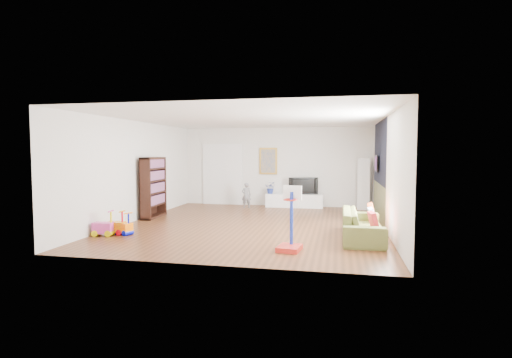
% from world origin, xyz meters
% --- Properties ---
extents(floor, '(6.50, 7.50, 0.00)m').
position_xyz_m(floor, '(0.00, 0.00, 0.00)').
color(floor, brown).
rests_on(floor, ground).
extents(ceiling, '(6.50, 7.50, 0.00)m').
position_xyz_m(ceiling, '(0.00, 0.00, 2.70)').
color(ceiling, white).
rests_on(ceiling, ground).
extents(wall_back, '(6.50, 0.00, 2.70)m').
position_xyz_m(wall_back, '(0.00, 3.75, 1.35)').
color(wall_back, silver).
rests_on(wall_back, ground).
extents(wall_front, '(6.50, 0.00, 2.70)m').
position_xyz_m(wall_front, '(0.00, -3.75, 1.35)').
color(wall_front, silver).
rests_on(wall_front, ground).
extents(wall_left, '(0.00, 7.50, 2.70)m').
position_xyz_m(wall_left, '(-3.25, 0.00, 1.35)').
color(wall_left, silver).
rests_on(wall_left, ground).
extents(wall_right, '(0.00, 7.50, 2.70)m').
position_xyz_m(wall_right, '(3.25, 0.00, 1.35)').
color(wall_right, silver).
rests_on(wall_right, ground).
extents(navy_accent, '(0.01, 3.20, 1.70)m').
position_xyz_m(navy_accent, '(3.23, 1.40, 1.85)').
color(navy_accent, black).
rests_on(navy_accent, wall_right).
extents(olive_wainscot, '(0.01, 3.20, 1.00)m').
position_xyz_m(olive_wainscot, '(3.23, 1.40, 0.50)').
color(olive_wainscot, brown).
rests_on(olive_wainscot, wall_right).
extents(doorway, '(1.45, 0.06, 2.10)m').
position_xyz_m(doorway, '(-1.90, 3.71, 1.05)').
color(doorway, white).
rests_on(doorway, ground).
extents(painting_back, '(0.62, 0.06, 0.92)m').
position_xyz_m(painting_back, '(-0.25, 3.71, 1.55)').
color(painting_back, gold).
rests_on(painting_back, wall_back).
extents(artwork_right, '(0.04, 0.56, 0.46)m').
position_xyz_m(artwork_right, '(3.17, 1.60, 1.55)').
color(artwork_right, '#7F3F8C').
rests_on(artwork_right, wall_right).
extents(media_console, '(1.92, 0.50, 0.45)m').
position_xyz_m(media_console, '(0.69, 3.45, 0.22)').
color(media_console, white).
rests_on(media_console, ground).
extents(tall_cabinet, '(0.41, 0.41, 1.65)m').
position_xyz_m(tall_cabinet, '(2.94, 3.41, 0.83)').
color(tall_cabinet, white).
rests_on(tall_cabinet, ground).
extents(bookshelf, '(0.36, 1.19, 1.72)m').
position_xyz_m(bookshelf, '(-3.02, 0.56, 0.86)').
color(bookshelf, black).
rests_on(bookshelf, ground).
extents(sofa, '(0.85, 2.14, 0.62)m').
position_xyz_m(sofa, '(2.66, -1.16, 0.31)').
color(sofa, olive).
rests_on(sofa, ground).
extents(basketball_hoop, '(0.49, 0.57, 1.23)m').
position_xyz_m(basketball_hoop, '(1.25, -2.50, 0.62)').
color(basketball_hoop, red).
rests_on(basketball_hoop, ground).
extents(ride_on_yellow, '(0.41, 0.26, 0.54)m').
position_xyz_m(ride_on_yellow, '(-2.80, -1.81, 0.27)').
color(ride_on_yellow, '#D57F00').
rests_on(ride_on_yellow, ground).
extents(ride_on_orange, '(0.45, 0.36, 0.51)m').
position_xyz_m(ride_on_orange, '(-2.59, -1.82, 0.26)').
color(ride_on_orange, '#FE7300').
rests_on(ride_on_orange, ground).
extents(ride_on_pink, '(0.45, 0.31, 0.56)m').
position_xyz_m(ride_on_pink, '(-2.97, -2.02, 0.28)').
color(ride_on_pink, '#DD3EA5').
rests_on(ride_on_pink, ground).
extents(child, '(0.36, 0.29, 0.85)m').
position_xyz_m(child, '(-0.85, 2.93, 0.42)').
color(child, slate).
rests_on(child, ground).
extents(tv, '(0.99, 0.35, 0.57)m').
position_xyz_m(tv, '(0.97, 3.52, 0.73)').
color(tv, black).
rests_on(tv, media_console).
extents(vase_plant, '(0.37, 0.32, 0.40)m').
position_xyz_m(vase_plant, '(-0.11, 3.43, 0.65)').
color(vase_plant, navy).
rests_on(vase_plant, media_console).
extents(pillow_left, '(0.16, 0.37, 0.36)m').
position_xyz_m(pillow_left, '(2.83, -1.74, 0.49)').
color(pillow_left, red).
rests_on(pillow_left, sofa).
extents(pillow_center, '(0.11, 0.36, 0.36)m').
position_xyz_m(pillow_center, '(2.86, -1.14, 0.49)').
color(pillow_center, white).
rests_on(pillow_center, sofa).
extents(pillow_right, '(0.14, 0.41, 0.40)m').
position_xyz_m(pillow_right, '(2.90, -0.53, 0.49)').
color(pillow_right, '#D34416').
rests_on(pillow_right, sofa).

